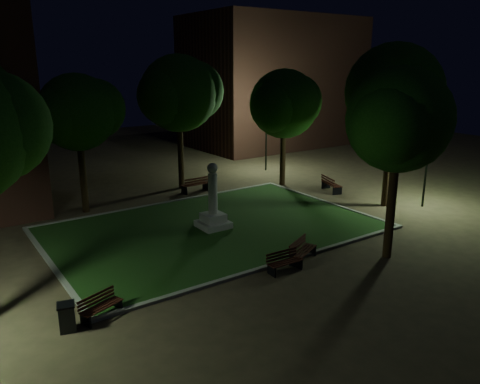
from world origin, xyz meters
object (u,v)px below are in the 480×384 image
(bench_near_left, at_px, (284,262))
(bench_right_side, at_px, (331,185))
(bench_far_side, at_px, (195,185))
(trash_bin, at_px, (67,317))
(monument, at_px, (213,210))
(bench_west_near, at_px, (100,307))
(bench_near_right, at_px, (302,251))

(bench_near_left, bearing_deg, bench_right_side, 38.72)
(bench_far_side, relative_size, trash_bin, 2.04)
(monument, distance_m, bench_far_side, 6.87)
(monument, xyz_separation_m, bench_near_left, (-0.28, -5.68, -0.58))
(bench_far_side, bearing_deg, bench_right_side, 143.81)
(trash_bin, bearing_deg, bench_far_side, 46.39)
(monument, relative_size, bench_far_side, 1.78)
(bench_west_near, relative_size, trash_bin, 1.69)
(monument, xyz_separation_m, bench_west_near, (-7.27, -4.97, -0.59))
(monument, height_order, bench_near_left, monument)
(monument, height_order, bench_west_near, monument)
(bench_right_side, bearing_deg, bench_near_right, 147.34)
(bench_near_left, distance_m, bench_right_side, 12.29)
(bench_near_left, height_order, trash_bin, trash_bin)
(bench_right_side, distance_m, bench_far_side, 8.47)
(bench_west_near, relative_size, bench_far_side, 0.83)
(bench_near_right, relative_size, trash_bin, 1.92)
(bench_west_near, bearing_deg, bench_near_right, -22.54)
(bench_right_side, height_order, trash_bin, bench_right_side)
(bench_near_right, distance_m, bench_west_near, 8.24)
(bench_right_side, height_order, bench_far_side, bench_far_side)
(bench_near_right, relative_size, bench_far_side, 0.94)
(bench_west_near, height_order, bench_right_side, bench_right_side)
(bench_far_side, bearing_deg, bench_near_right, 79.82)
(monument, distance_m, bench_near_left, 5.72)
(trash_bin, bearing_deg, bench_near_left, -3.74)
(bench_west_near, relative_size, bench_right_side, 0.80)
(monument, bearing_deg, bench_near_right, -79.66)
(bench_near_right, bearing_deg, bench_far_side, 57.13)
(bench_near_right, bearing_deg, monument, 75.45)
(monument, relative_size, bench_near_left, 2.18)
(bench_right_side, distance_m, trash_bin, 19.20)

